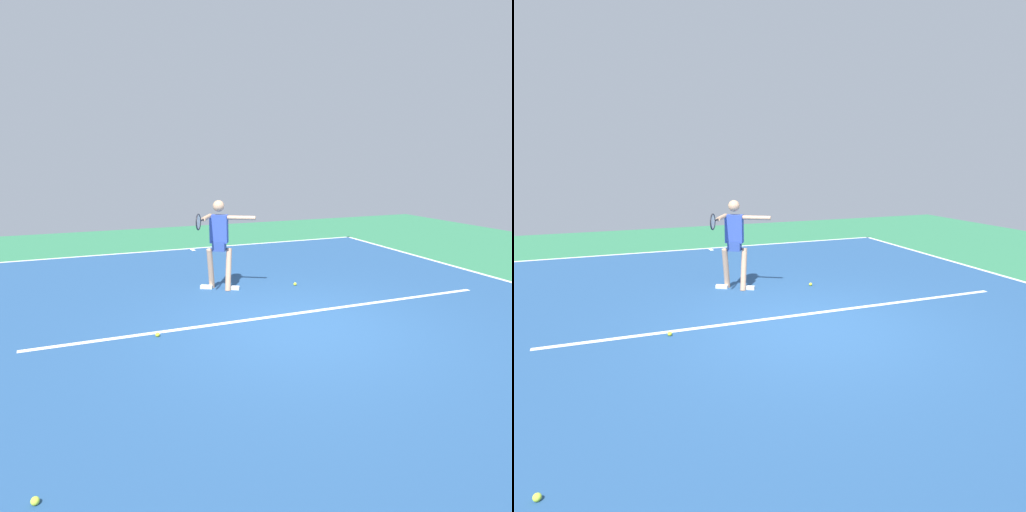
# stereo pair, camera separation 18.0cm
# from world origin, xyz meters

# --- Properties ---
(ground_plane) EXTENTS (22.62, 22.62, 0.00)m
(ground_plane) POSITION_xyz_m (0.00, 0.00, 0.00)
(ground_plane) COLOR #2D754C
(court_surface) EXTENTS (10.72, 13.86, 0.00)m
(court_surface) POSITION_xyz_m (0.00, 0.00, 0.00)
(court_surface) COLOR navy
(court_surface) RESTS_ON ground_plane
(court_line_baseline_near) EXTENTS (10.72, 0.10, 0.01)m
(court_line_baseline_near) POSITION_xyz_m (0.00, -6.88, 0.00)
(court_line_baseline_near) COLOR white
(court_line_baseline_near) RESTS_ON ground_plane
(court_line_service) EXTENTS (8.04, 0.10, 0.01)m
(court_line_service) POSITION_xyz_m (0.00, -0.61, 0.00)
(court_line_service) COLOR white
(court_line_service) RESTS_ON ground_plane
(court_line_centre_mark) EXTENTS (0.10, 0.30, 0.01)m
(court_line_centre_mark) POSITION_xyz_m (0.00, -6.68, 0.00)
(court_line_centre_mark) COLOR white
(court_line_centre_mark) RESTS_ON ground_plane
(tennis_player) EXTENTS (1.32, 1.08, 1.78)m
(tennis_player) POSITION_xyz_m (0.54, -2.48, 1.03)
(tennis_player) COLOR tan
(tennis_player) RESTS_ON ground_plane
(tennis_ball_near_service_line) EXTENTS (0.07, 0.07, 0.07)m
(tennis_ball_near_service_line) POSITION_xyz_m (3.65, 2.62, 0.03)
(tennis_ball_near_service_line) COLOR #C6E53D
(tennis_ball_near_service_line) RESTS_ON ground_plane
(tennis_ball_by_sideline) EXTENTS (0.07, 0.07, 0.07)m
(tennis_ball_by_sideline) POSITION_xyz_m (-0.98, -2.19, 0.03)
(tennis_ball_by_sideline) COLOR yellow
(tennis_ball_by_sideline) RESTS_ON ground_plane
(tennis_ball_near_player) EXTENTS (0.07, 0.07, 0.07)m
(tennis_ball_near_player) POSITION_xyz_m (2.15, -0.44, 0.03)
(tennis_ball_near_player) COLOR yellow
(tennis_ball_near_player) RESTS_ON ground_plane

